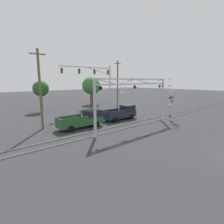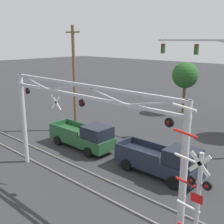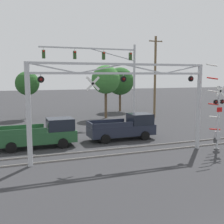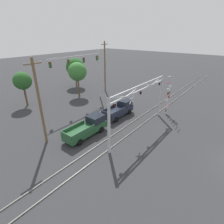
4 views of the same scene
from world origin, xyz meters
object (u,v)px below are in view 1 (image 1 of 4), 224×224
Objects in this scene: crossing_gantry at (135,96)px; pickup_truck_lead at (121,113)px; pickup_truck_following at (83,120)px; background_tree_beyond_span at (41,89)px; background_tree_far_right_verge at (92,86)px; utility_pole_right at (118,84)px; background_tree_far_left_verge at (91,86)px; utility_pole_left at (40,89)px; traffic_signal_span at (99,79)px; crossing_signal_mast at (171,105)px.

crossing_gantry reaches higher than pickup_truck_lead.
background_tree_beyond_span reaches higher than pickup_truck_following.
pickup_truck_lead is 0.85× the size of background_tree_far_right_verge.
background_tree_far_left_verge is (-5.82, 1.86, -0.41)m from utility_pole_right.
background_tree_far_left_verge is (2.39, 11.71, 3.77)m from pickup_truck_lead.
utility_pole_left is (-10.92, 2.37, 3.86)m from pickup_truck_lead.
background_tree_beyond_span is at bearing 142.19° from traffic_signal_span.
crossing_signal_mast is at bearing -102.93° from utility_pole_right.
utility_pole_left is at bearing -144.94° from background_tree_far_left_verge.
crossing_gantry is 1.86× the size of background_tree_far_right_verge.
pickup_truck_following is 15.39m from background_tree_beyond_span.
crossing_signal_mast is 12.70m from pickup_truck_following.
pickup_truck_lead is at bearing -103.53° from traffic_signal_span.
pickup_truck_lead is 0.84× the size of background_tree_far_left_verge.
utility_pole_right is 15.72m from background_tree_beyond_span.
background_tree_beyond_span is at bearing -169.19° from background_tree_far_right_verge.
traffic_signal_span is 13.12m from pickup_truck_following.
pickup_truck_following is 0.61× the size of utility_pole_left.
utility_pole_left is at bearing -158.65° from utility_pole_right.
crossing_gantry is 1.20× the size of utility_pole_right.
utility_pole_right reaches higher than utility_pole_left.
utility_pole_right reaches higher than traffic_signal_span.
utility_pole_left reaches higher than background_tree_beyond_span.
background_tree_beyond_span is (-8.63, 6.70, -1.78)m from traffic_signal_span.
traffic_signal_span is (4.07, 12.63, 2.10)m from crossing_gantry.
pickup_truck_following is (-4.71, 4.30, -2.98)m from crossing_gantry.
utility_pole_left is at bearing 153.63° from crossing_signal_mast.
crossing_signal_mast is at bearing -24.07° from pickup_truck_following.
utility_pole_right reaches higher than pickup_truck_lead.
background_tree_far_left_verge is (13.31, 9.34, -0.08)m from utility_pole_left.
pickup_truck_lead is (-1.95, -8.10, -5.09)m from traffic_signal_span.
traffic_signal_span is 11.07m from background_tree_beyond_span.
pickup_truck_lead is 18.86m from background_tree_far_right_verge.
background_tree_far_right_verge reaches higher than crossing_gantry.
background_tree_beyond_span is (4.24, 12.43, -0.55)m from utility_pole_left.
pickup_truck_following is 0.88× the size of background_tree_far_left_verge.
background_tree_far_left_verge reaches higher than background_tree_far_right_verge.
utility_pole_right reaches higher than background_tree_beyond_span.
traffic_signal_span reaches higher than pickup_truck_following.
utility_pole_right is at bearing 50.18° from pickup_truck_lead.
traffic_signal_span is 1.63× the size of background_tree_far_left_verge.
background_tree_beyond_span is (-11.39, 20.18, 2.01)m from crossing_signal_mast.
pickup_truck_following is 6.20m from utility_pole_left.
utility_pole_left is at bearing 147.65° from pickup_truck_following.
background_tree_far_right_verge is (4.20, 5.63, -0.32)m from background_tree_far_left_verge.
crossing_gantry is 19.86m from background_tree_beyond_span.
crossing_gantry is 16.86m from background_tree_far_left_verge.
pickup_truck_lead is at bearing -12.23° from utility_pole_left.
background_tree_far_right_verge is at bearing 69.18° from pickup_truck_lead.
background_tree_far_right_verge reaches higher than pickup_truck_following.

